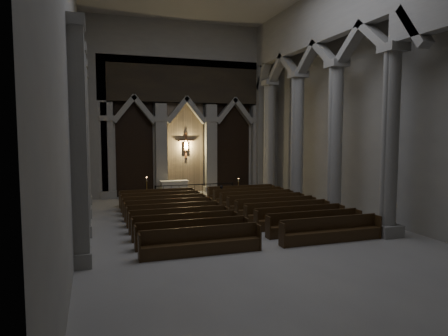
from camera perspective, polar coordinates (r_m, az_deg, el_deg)
name	(u,v)px	position (r m, az deg, el deg)	size (l,w,h in m)	color
room	(246,57)	(17.68, 3.17, 15.53)	(24.00, 24.10, 12.00)	#A09D98
sanctuary_wall	(186,101)	(28.53, -5.44, 9.51)	(14.00, 0.77, 12.00)	gray
right_arcade	(339,64)	(21.42, 16.07, 14.10)	(1.00, 24.00, 12.00)	gray
left_pilasters	(83,143)	(19.70, -19.50, 3.38)	(0.60, 13.00, 8.03)	gray
sanctuary_step	(190,195)	(27.86, -4.90, -3.87)	(8.50, 2.60, 0.15)	gray
altar	(174,188)	(27.59, -7.13, -2.80)	(1.92, 0.77, 0.97)	beige
altar_rail	(195,189)	(26.38, -4.18, -3.02)	(5.30, 0.09, 1.04)	black
candle_stand_left	(147,195)	(26.12, -10.95, -3.76)	(0.26, 0.26, 1.57)	#AE8D35
candle_stand_right	(238,192)	(27.18, 2.07, -3.48)	(0.22, 0.22, 1.31)	#AE8D35
pews	(227,214)	(20.16, 0.44, -6.56)	(9.88, 10.68, 1.00)	black
worshipper	(222,194)	(24.81, -0.31, -3.81)	(0.41, 0.27, 1.14)	black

